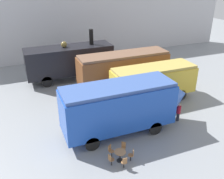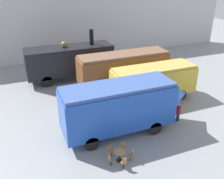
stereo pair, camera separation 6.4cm
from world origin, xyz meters
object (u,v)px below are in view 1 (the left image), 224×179
passenger_coach_vintage (154,80)px  cafe_table_near (120,154)px  streamlined_locomotive (128,104)px  cafe_chair_0 (111,159)px  visitor_person (178,112)px  steam_locomotive (70,60)px  passenger_coach_wooden (123,67)px

passenger_coach_vintage → cafe_table_near: bearing=-133.2°
streamlined_locomotive → cafe_table_near: bearing=-122.3°
cafe_chair_0 → visitor_person: 7.51m
passenger_coach_vintage → visitor_person: bearing=-89.9°
steam_locomotive → streamlined_locomotive: bearing=-82.1°
steam_locomotive → visitor_person: bearing=-63.3°
steam_locomotive → passenger_coach_wooden: steam_locomotive is taller
passenger_coach_wooden → passenger_coach_vintage: 3.79m
streamlined_locomotive → cafe_table_near: streamlined_locomotive is taller
passenger_coach_vintage → visitor_person: passenger_coach_vintage is taller
passenger_coach_wooden → streamlined_locomotive: 7.70m
cafe_chair_0 → steam_locomotive: bearing=71.6°
streamlined_locomotive → visitor_person: bearing=-5.1°
steam_locomotive → streamlined_locomotive: steam_locomotive is taller
streamlined_locomotive → cafe_chair_0: 4.46m
passenger_coach_vintage → cafe_chair_0: (-6.95, -6.82, -1.45)m
passenger_coach_vintage → cafe_chair_0: passenger_coach_vintage is taller
cafe_table_near → visitor_person: bearing=22.6°
passenger_coach_vintage → visitor_person: 4.18m
passenger_coach_wooden → cafe_chair_0: (-5.51, -10.31, -1.69)m
cafe_table_near → streamlined_locomotive: bearing=57.7°
passenger_coach_wooden → streamlined_locomotive: (-2.90, -7.14, 0.05)m
passenger_coach_vintage → streamlined_locomotive: size_ratio=0.78×
passenger_coach_wooden → visitor_person: bearing=-79.1°
streamlined_locomotive → cafe_chair_0: (-2.61, -3.17, -1.73)m
passenger_coach_wooden → visitor_person: 7.78m
steam_locomotive → visitor_person: steam_locomotive is taller
passenger_coach_wooden → streamlined_locomotive: size_ratio=0.92×
streamlined_locomotive → visitor_person: (4.35, -0.39, -1.40)m
cafe_chair_0 → visitor_person: bearing=7.3°
passenger_coach_wooden → visitor_person: (1.45, -7.52, -1.36)m
passenger_coach_vintage → visitor_person: size_ratio=4.97×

